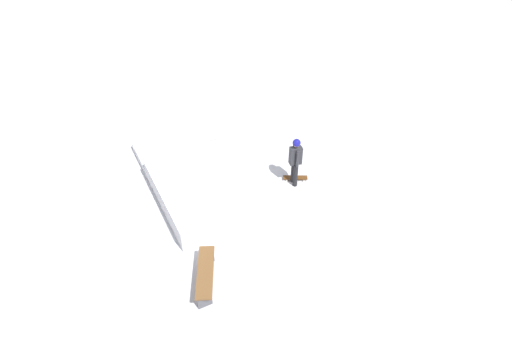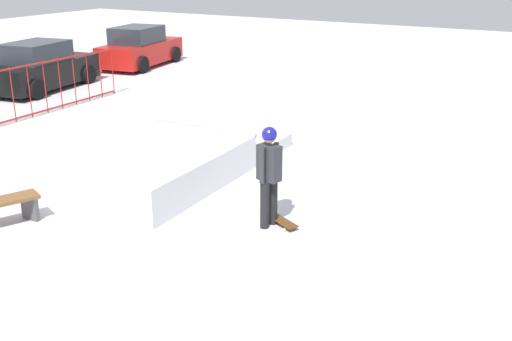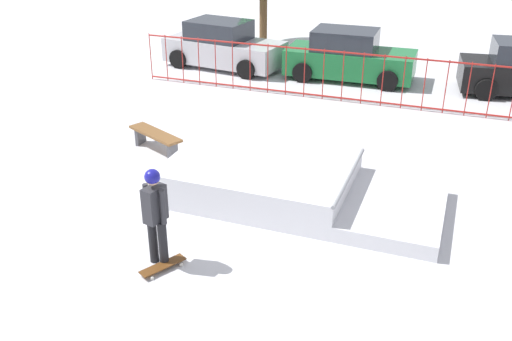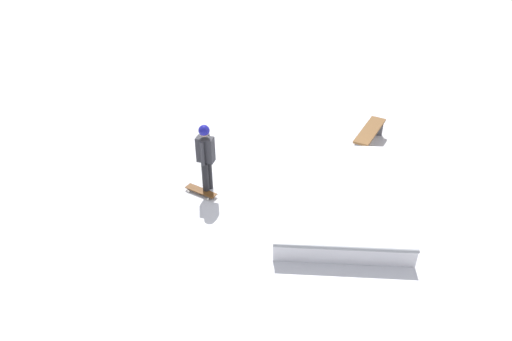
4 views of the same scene
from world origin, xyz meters
name	(u,v)px [view 2 (image 2 of 4)]	position (x,y,z in m)	size (l,w,h in m)	color
ground_plane	(168,190)	(0.00, 0.00, 0.00)	(60.00, 60.00, 0.00)	silver
skate_ramp	(170,162)	(0.66, 0.45, 0.32)	(5.46, 2.73, 0.74)	silver
skater	(269,169)	(-0.46, -2.48, 1.01)	(0.43, 0.42, 1.73)	black
skateboard	(280,220)	(-0.31, -2.62, 0.08)	(0.54, 0.80, 0.09)	#593314
parked_car_black	(41,68)	(5.35, 9.36, 0.72)	(4.31, 2.40, 1.60)	black
parked_car_red	(140,48)	(10.46, 9.39, 0.72)	(4.33, 2.45, 1.60)	red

